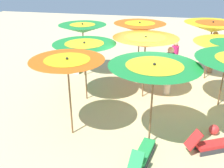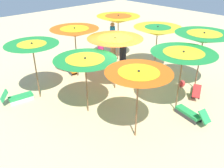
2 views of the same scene
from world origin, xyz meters
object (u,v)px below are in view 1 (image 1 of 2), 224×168
Objects in this scene: beach_umbrella_1 at (154,72)px; beachgoer_2 at (174,59)px; lounger_0 at (209,144)px; beach_umbrella_4 at (145,42)px; beach_umbrella_8 at (212,27)px; lounger_2 at (140,65)px; beach_umbrella_0 at (68,67)px; beach_ball at (214,130)px; beach_umbrella_7 at (140,27)px; lounger_3 at (70,67)px; lounger_1 at (143,154)px; beach_umbrella_6 at (83,29)px; beachgoer_1 at (213,51)px; beachgoer_0 at (169,70)px; beach_umbrella_3 at (85,48)px.

beach_umbrella_1 is 1.46× the size of beachgoer_2.
beach_umbrella_4 is at bearing 99.54° from lounger_0.
lounger_2 is at bearing 81.61° from beach_umbrella_8.
beach_umbrella_0 reaches higher than beach_ball.
lounger_3 is at bearing 96.11° from beach_umbrella_7.
beach_ball is (1.55, -1.89, -0.05)m from lounger_1.
beach_umbrella_6 is 0.94× the size of beach_umbrella_8.
beach_umbrella_6 is 5.86m from beachgoer_1.
beachgoer_2 reaches higher than beach_ball.
beach_umbrella_7 is 1.28× the size of beachgoer_0.
beach_umbrella_6 reaches higher than beachgoer_0.
beach_umbrella_3 is 7.39× the size of beach_ball.
lounger_2 is 2.80m from beachgoer_0.
beach_umbrella_6 is (2.19, 0.79, 0.15)m from beach_umbrella_3.
lounger_0 is at bearing -153.24° from beach_umbrella_7.
beach_umbrella_0 is 1.00× the size of beach_umbrella_4.
beach_umbrella_6 is 6.26m from lounger_1.
beachgoer_1 is (0.96, -3.22, -1.13)m from beach_umbrella_7.
lounger_2 is at bearing 18.82° from lounger_1.
beach_umbrella_7 is at bearing 14.23° from lounger_3.
beachgoer_0 reaches higher than lounger_3.
beach_umbrella_8 is 6.40m from lounger_3.
beachgoer_1 is (3.72, -4.76, -0.93)m from beach_umbrella_3.
beach_umbrella_4 is 1.00× the size of beach_umbrella_6.
beach_umbrella_7 is 1.48× the size of beachgoer_2.
beach_umbrella_8 reaches higher than lounger_3.
beach_umbrella_6 is 1.22× the size of beachgoer_1.
beach_umbrella_0 reaches higher than beach_umbrella_4.
beachgoer_2 is (2.20, -1.10, -1.26)m from beach_umbrella_4.
beachgoer_1 reaches higher than lounger_2.
beach_umbrella_4 reaches higher than beachgoer_1.
lounger_0 reaches higher than lounger_1.
beach_ball is at bearing -64.00° from beach_umbrella_1.
beach_umbrella_7 is (2.13, 0.46, 0.05)m from beach_umbrella_4.
beach_umbrella_3 is 0.91× the size of beach_umbrella_7.
lounger_1 is at bearing 21.07° from lounger_2.
beach_umbrella_4 is at bearing 49.47° from beach_ball.
beach_umbrella_1 is 5.47m from beach_umbrella_6.
beach_umbrella_7 is at bearing -121.69° from beachgoer_2.
beachgoer_1 is at bearing -73.34° from beach_umbrella_7.
lounger_0 reaches higher than lounger_3.
beachgoer_1 is at bearing -41.77° from beach_umbrella_4.
beach_umbrella_6 is 4.13m from beachgoer_2.
beach_umbrella_8 is at bearing 13.17° from lounger_3.
beach_umbrella_3 is 1.13× the size of beachgoer_1.
beach_umbrella_6 reaches higher than lounger_3.
beach_umbrella_7 is 5.30m from beach_ball.
beach_umbrella_1 is 0.95× the size of beach_umbrella_8.
lounger_1 is at bearing -173.71° from beach_umbrella_4.
lounger_3 is at bearing 48.28° from lounger_1.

